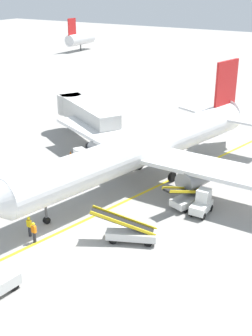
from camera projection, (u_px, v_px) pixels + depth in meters
ground_plane at (56, 245)px, 33.27m from camera, size 300.00×300.00×0.00m
taxi_line_yellow at (93, 216)px, 37.26m from camera, size 18.17×78.04×0.01m
airliner at (146, 147)px, 42.78m from camera, size 27.96×35.02×10.10m
jet_bridge at (83, 112)px, 53.65m from camera, size 12.39×8.55×4.85m
baggage_tug_near_wing at (202, 203)px, 37.46m from camera, size 1.35×2.41×2.10m
baggage_tug_by_cargo_door at (78, 159)px, 46.51m from camera, size 2.32×2.73×2.10m
belt_loader_forward_hold at (130, 232)px, 33.55m from camera, size 5.09×3.13×2.59m
belt_loader_aft_hold at (190, 198)px, 38.73m from camera, size 2.82×5.14×2.59m
ground_crew_marshaller at (34, 232)px, 33.27m from camera, size 0.36×0.24×1.70m
ground_crew_wing_walker at (29, 226)px, 34.06m from camera, size 0.36×0.24×1.70m
safety_cone_nose_left at (20, 208)px, 38.17m from camera, size 0.36×0.36×0.44m
safety_cone_nose_right at (71, 153)px, 50.17m from camera, size 0.36×0.36×0.44m
distant_aircraft_far_left at (80, 39)px, 121.95m from camera, size 3.00×10.10×8.80m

